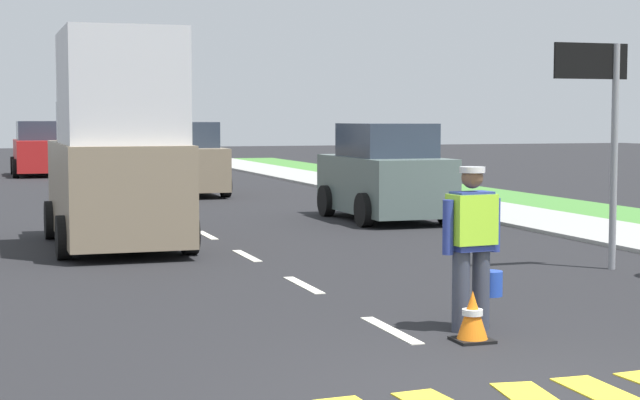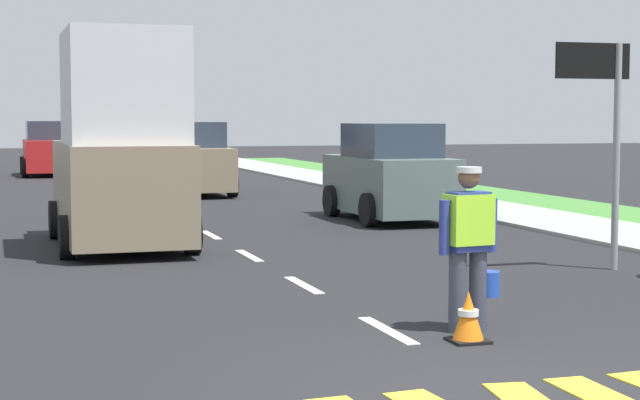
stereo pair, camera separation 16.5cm
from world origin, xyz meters
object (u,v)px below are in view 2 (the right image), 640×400
at_px(road_worker, 470,240).
at_px(car_parked_far, 390,175).
at_px(delivery_truck, 120,151).
at_px(traffic_cone_near, 468,317).
at_px(lane_direction_sign, 602,100).
at_px(car_oncoming_third, 47,150).
at_px(car_outgoing_far, 190,161).

xyz_separation_m(road_worker, car_parked_far, (3.37, 10.90, 0.01)).
bearing_deg(delivery_truck, car_parked_far, 26.50).
xyz_separation_m(road_worker, traffic_cone_near, (-0.24, -0.49, -0.69)).
distance_m(lane_direction_sign, car_oncoming_third, 27.96).
xyz_separation_m(traffic_cone_near, car_parked_far, (3.61, 11.39, 0.70)).
xyz_separation_m(lane_direction_sign, car_oncoming_third, (-6.23, 27.21, -1.47)).
height_order(road_worker, delivery_truck, delivery_truck).
bearing_deg(car_parked_far, traffic_cone_near, -107.61).
relative_size(car_outgoing_far, car_parked_far, 1.12).
bearing_deg(car_outgoing_far, traffic_cone_near, -92.69).
distance_m(traffic_cone_near, car_oncoming_third, 31.07).
height_order(road_worker, lane_direction_sign, lane_direction_sign).
bearing_deg(traffic_cone_near, car_oncoming_third, 94.44).
bearing_deg(road_worker, car_oncoming_third, 94.96).
height_order(traffic_cone_near, delivery_truck, delivery_truck).
xyz_separation_m(road_worker, lane_direction_sign, (3.59, 3.27, 1.48)).
height_order(lane_direction_sign, car_outgoing_far, lane_direction_sign).
bearing_deg(traffic_cone_near, delivery_truck, 105.46).
height_order(lane_direction_sign, traffic_cone_near, lane_direction_sign).
bearing_deg(delivery_truck, road_worker, -72.06).
xyz_separation_m(road_worker, car_outgoing_far, (0.70, 19.44, 0.02)).
bearing_deg(car_parked_far, lane_direction_sign, -88.39).
relative_size(traffic_cone_near, car_outgoing_far, 0.12).
relative_size(car_parked_far, car_oncoming_third, 0.99).
relative_size(lane_direction_sign, delivery_truck, 0.70).
height_order(road_worker, car_parked_far, car_parked_far).
distance_m(road_worker, car_parked_far, 11.41).
distance_m(lane_direction_sign, traffic_cone_near, 5.78).
xyz_separation_m(lane_direction_sign, car_outgoing_far, (-2.89, 16.17, -1.46)).
relative_size(lane_direction_sign, car_parked_far, 0.83).
bearing_deg(road_worker, car_parked_far, 72.80).
bearing_deg(lane_direction_sign, delivery_truck, 142.86).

